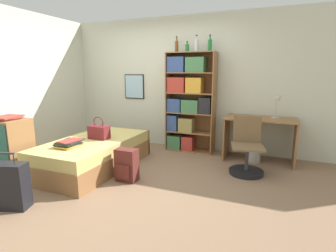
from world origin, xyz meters
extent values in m
plane|color=#84664C|center=(0.00, 0.00, 0.00)|extent=(14.00, 14.00, 0.00)
cube|color=beige|center=(0.00, 1.73, 1.30)|extent=(10.00, 0.06, 2.60)
cube|color=black|center=(-0.79, 1.68, 1.22)|extent=(0.46, 0.02, 0.52)
cube|color=#99C1D6|center=(-0.79, 1.67, 1.22)|extent=(0.42, 0.01, 0.48)
cube|color=beige|center=(-2.16, 0.00, 1.30)|extent=(0.06, 10.00, 2.60)
cube|color=olive|center=(-0.61, 0.00, 0.15)|extent=(1.04, 1.95, 0.29)
cube|color=tan|center=(-0.61, 0.00, 0.38)|extent=(1.01, 1.92, 0.18)
cube|color=olive|center=(-0.61, 0.95, 0.23)|extent=(1.04, 0.04, 0.47)
cube|color=maroon|center=(-0.55, 0.09, 0.57)|extent=(0.32, 0.18, 0.21)
torus|color=maroon|center=(-0.55, 0.09, 0.74)|extent=(0.19, 0.02, 0.19)
cube|color=#99894C|center=(-0.68, -0.46, 0.48)|extent=(0.33, 0.34, 0.02)
cube|color=gold|center=(-0.66, -0.47, 0.49)|extent=(0.25, 0.36, 0.01)
cube|color=#232328|center=(-0.69, -0.46, 0.50)|extent=(0.33, 0.35, 0.01)
cube|color=#427A4C|center=(-0.68, -0.47, 0.52)|extent=(0.26, 0.29, 0.01)
cube|color=#99894C|center=(-0.69, -0.45, 0.53)|extent=(0.28, 0.30, 0.02)
cube|color=#232328|center=(-0.67, -0.44, 0.54)|extent=(0.32, 0.38, 0.01)
cube|color=#B2382D|center=(-0.66, -0.45, 0.56)|extent=(0.25, 0.34, 0.01)
cube|color=black|center=(-0.69, -1.44, 0.27)|extent=(0.52, 0.33, 0.53)
cylinder|color=#2D2D33|center=(-0.57, -1.40, 0.59)|extent=(0.01, 0.01, 0.12)
cube|color=#2D2D33|center=(-0.69, -1.44, 0.65)|extent=(0.28, 0.11, 0.02)
cube|color=olive|center=(-1.52, -0.75, 0.43)|extent=(0.55, 0.43, 0.86)
cube|color=#99894C|center=(-1.51, -0.75, 0.87)|extent=(0.27, 0.29, 0.01)
cube|color=#B2382D|center=(-1.49, -0.75, 0.88)|extent=(0.31, 0.32, 0.01)
cube|color=#B2382D|center=(-1.50, -0.76, 0.90)|extent=(0.34, 0.39, 0.02)
cube|color=olive|center=(0.09, 1.50, 0.95)|extent=(0.02, 0.36, 1.89)
cube|color=olive|center=(0.99, 1.50, 0.95)|extent=(0.02, 0.36, 1.89)
cube|color=olive|center=(0.54, 1.67, 0.95)|extent=(0.93, 0.01, 1.89)
cube|color=olive|center=(0.54, 1.50, 0.01)|extent=(0.89, 0.36, 0.02)
cube|color=olive|center=(0.54, 1.50, 0.38)|extent=(0.89, 0.36, 0.02)
cube|color=olive|center=(0.54, 1.50, 0.76)|extent=(0.89, 0.36, 0.02)
cube|color=olive|center=(0.54, 1.50, 1.14)|extent=(0.89, 0.36, 0.02)
cube|color=olive|center=(0.54, 1.50, 1.51)|extent=(0.89, 0.36, 0.02)
cube|color=olive|center=(0.54, 1.50, 1.88)|extent=(0.89, 0.36, 0.02)
cube|color=#427A4C|center=(0.24, 1.48, 0.15)|extent=(0.27, 0.27, 0.27)
cube|color=#B2382D|center=(0.52, 1.48, 0.16)|extent=(0.22, 0.27, 0.28)
cube|color=#334C84|center=(0.20, 1.48, 0.54)|extent=(0.20, 0.27, 0.31)
cube|color=#99894C|center=(0.48, 1.48, 0.52)|extent=(0.28, 0.27, 0.27)
cube|color=#334C84|center=(0.24, 1.48, 0.89)|extent=(0.27, 0.27, 0.26)
cube|color=#427A4C|center=(0.56, 1.48, 0.89)|extent=(0.33, 0.27, 0.24)
cube|color=#232328|center=(0.85, 1.48, 0.92)|extent=(0.22, 0.27, 0.30)
cube|color=#B2382D|center=(0.27, 1.48, 1.29)|extent=(0.34, 0.27, 0.29)
cube|color=gold|center=(0.62, 1.48, 1.29)|extent=(0.29, 0.27, 0.28)
cube|color=#334C84|center=(0.27, 1.48, 1.66)|extent=(0.33, 0.27, 0.28)
cube|color=#427A4C|center=(0.64, 1.48, 1.66)|extent=(0.35, 0.27, 0.27)
cylinder|color=brown|center=(0.23, 1.53, 2.00)|extent=(0.07, 0.07, 0.21)
cylinder|color=brown|center=(0.23, 1.53, 2.13)|extent=(0.03, 0.03, 0.07)
cylinder|color=#232328|center=(0.23, 1.53, 2.18)|extent=(0.03, 0.03, 0.02)
cylinder|color=#1E6B2D|center=(0.45, 1.51, 1.96)|extent=(0.07, 0.07, 0.14)
cylinder|color=#1E6B2D|center=(0.45, 1.51, 2.05)|extent=(0.03, 0.03, 0.04)
cylinder|color=#232328|center=(0.45, 1.51, 2.08)|extent=(0.03, 0.03, 0.02)
cylinder|color=#B7BCC1|center=(0.63, 1.50, 2.00)|extent=(0.08, 0.08, 0.21)
cylinder|color=#B7BCC1|center=(0.63, 1.50, 2.13)|extent=(0.03, 0.03, 0.07)
cylinder|color=#232328|center=(0.63, 1.50, 2.18)|extent=(0.03, 0.03, 0.02)
cylinder|color=#1E6B2D|center=(0.87, 1.54, 2.00)|extent=(0.07, 0.07, 0.21)
cylinder|color=#1E6B2D|center=(0.87, 1.54, 2.13)|extent=(0.03, 0.03, 0.07)
cylinder|color=#232328|center=(0.87, 1.54, 2.18)|extent=(0.03, 0.03, 0.02)
cube|color=olive|center=(1.84, 1.37, 0.75)|extent=(1.17, 0.60, 0.02)
cube|color=olive|center=(1.27, 1.37, 0.37)|extent=(0.03, 0.56, 0.74)
cube|color=olive|center=(2.40, 1.37, 0.37)|extent=(0.03, 0.56, 0.74)
cylinder|color=#ADA89E|center=(2.06, 1.45, 0.77)|extent=(0.14, 0.14, 0.02)
cylinder|color=#ADA89E|center=(2.06, 1.45, 0.93)|extent=(0.02, 0.02, 0.32)
cone|color=#ADA89E|center=(2.10, 1.45, 1.12)|extent=(0.15, 0.12, 0.15)
cylinder|color=black|center=(1.71, 0.66, 0.03)|extent=(0.51, 0.51, 0.06)
cylinder|color=#333338|center=(1.71, 0.66, 0.21)|extent=(0.05, 0.05, 0.42)
cube|color=brown|center=(1.71, 0.66, 0.43)|extent=(0.55, 0.55, 0.03)
cube|color=brown|center=(1.67, 0.87, 0.65)|extent=(0.42, 0.12, 0.41)
cube|color=#56231E|center=(0.16, -0.25, 0.23)|extent=(0.30, 0.19, 0.47)
cube|color=#56231E|center=(0.16, -0.36, 0.16)|extent=(0.21, 0.03, 0.21)
cylinder|color=#B7B2A8|center=(1.76, 1.31, 0.15)|extent=(0.25, 0.25, 0.30)
camera|label=1|loc=(2.06, -3.29, 1.53)|focal=28.00mm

